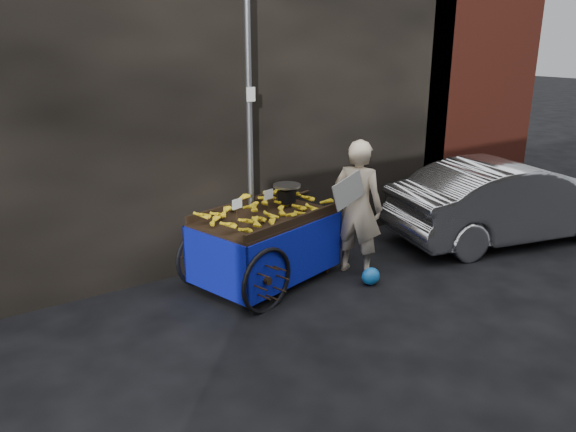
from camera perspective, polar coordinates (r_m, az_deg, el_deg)
ground at (r=6.84m, az=-0.18°, el=-9.24°), size 80.00×80.00×0.00m
building_wall at (r=8.56m, az=-7.99°, el=13.56°), size 13.50×2.00×5.00m
street_pole at (r=7.43m, az=-3.93°, el=9.24°), size 0.12×0.10×4.00m
banana_cart at (r=7.19m, az=-2.65°, el=-0.84°), size 2.61×1.65×1.32m
vendor at (r=7.56m, az=7.10°, el=0.87°), size 0.96×0.80×1.85m
plastic_bag at (r=7.45m, az=8.40°, el=-6.07°), size 0.26×0.21×0.23m
parked_car at (r=9.50m, az=21.62°, el=1.45°), size 4.08×2.26×1.27m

